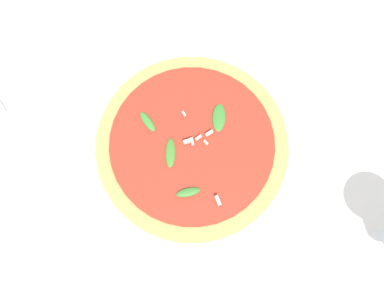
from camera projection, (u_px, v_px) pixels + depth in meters
The scene contains 2 objects.
ground_plane at pixel (183, 159), 0.70m from camera, with size 6.00×6.00×0.00m, color white.
pizza_arugula_main at pixel (192, 146), 0.69m from camera, with size 0.31×0.31×0.05m.
Camera 1 is at (-0.10, 0.15, 0.68)m, focal length 42.00 mm.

